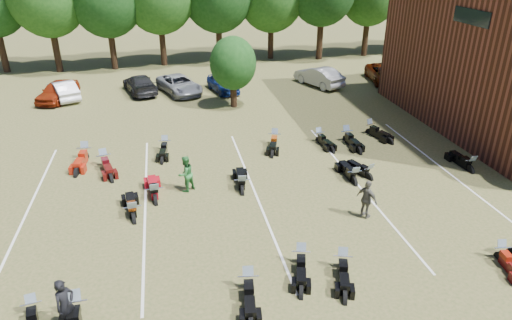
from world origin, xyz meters
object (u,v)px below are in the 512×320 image
object	(u,v)px
car_4	(223,83)
motorcycle_7	(156,202)
car_0	(57,91)
person_green	(186,174)
motorcycle_14	(105,167)
person_black	(65,305)
motorcycle_3	(342,269)
person_grey	(367,199)
motorcycle_0	(35,317)

from	to	relation	value
car_4	motorcycle_7	size ratio (longest dim) A/B	1.59
car_0	car_4	size ratio (longest dim) A/B	1.08
person_green	motorcycle_7	bearing A→B (deg)	-8.23
car_4	person_green	xyz separation A→B (m)	(-3.84, -15.33, 0.20)
motorcycle_14	person_green	bearing A→B (deg)	-55.25
car_0	motorcycle_14	distance (m)	12.91
car_4	person_black	bearing A→B (deg)	-122.09
motorcycle_7	motorcycle_14	bearing A→B (deg)	-63.82
motorcycle_3	motorcycle_7	distance (m)	8.89
motorcycle_3	person_grey	bearing A→B (deg)	71.79
motorcycle_3	motorcycle_14	size ratio (longest dim) A/B	0.89
motorcycle_0	motorcycle_7	xyz separation A→B (m)	(3.73, 6.33, 0.00)
motorcycle_0	motorcycle_3	distance (m)	10.21
person_green	motorcycle_0	world-z (taller)	person_green
person_green	motorcycle_7	size ratio (longest dim) A/B	0.70
car_4	motorcycle_0	size ratio (longest dim) A/B	1.97
person_black	motorcycle_0	xyz separation A→B (m)	(-1.17, 0.69, -0.88)
car_0	person_green	world-z (taller)	person_green
motorcycle_3	motorcycle_7	size ratio (longest dim) A/B	0.86
car_4	motorcycle_3	distance (m)	22.27
person_grey	motorcycle_3	xyz separation A→B (m)	(-2.23, -3.07, -0.86)
car_4	motorcycle_3	xyz separation A→B (m)	(1.18, -22.23, -0.67)
car_4	person_black	xyz separation A→B (m)	(-7.85, -23.16, 0.21)
person_black	person_grey	size ratio (longest dim) A/B	1.03
car_0	car_4	world-z (taller)	car_0
motorcycle_7	motorcycle_14	size ratio (longest dim) A/B	1.03
person_grey	motorcycle_3	distance (m)	3.89
person_black	person_grey	world-z (taller)	person_black
person_black	person_green	size ratio (longest dim) A/B	1.01
person_green	motorcycle_7	distance (m)	1.87
car_0	motorcycle_14	bearing A→B (deg)	-51.96
motorcycle_3	person_black	bearing A→B (deg)	-156.30
car_4	motorcycle_3	size ratio (longest dim) A/B	1.84
car_0	person_grey	bearing A→B (deg)	-32.80
person_black	motorcycle_14	size ratio (longest dim) A/B	0.73
person_black	car_0	bearing A→B (deg)	51.35
car_4	person_green	size ratio (longest dim) A/B	2.26
person_black	motorcycle_0	distance (m)	1.62
car_0	motorcycle_3	distance (m)	26.13
person_green	motorcycle_14	size ratio (longest dim) A/B	0.73
motorcycle_3	motorcycle_7	xyz separation A→B (m)	(-6.47, 6.10, 0.00)
car_4	motorcycle_7	bearing A→B (deg)	-121.50
person_black	person_grey	xyz separation A→B (m)	(11.27, 3.99, -0.03)
person_green	person_grey	bearing A→B (deg)	114.71
car_0	person_black	xyz separation A→B (m)	(4.33, -23.37, 0.16)
motorcycle_0	motorcycle_3	world-z (taller)	motorcycle_3
person_black	motorcycle_0	bearing A→B (deg)	100.26
motorcycle_3	motorcycle_14	distance (m)	13.70
car_0	motorcycle_14	size ratio (longest dim) A/B	1.77
car_0	person_grey	world-z (taller)	person_grey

